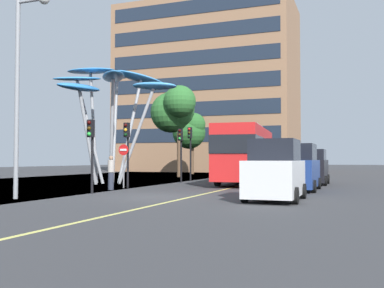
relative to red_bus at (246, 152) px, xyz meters
name	(u,v)px	position (x,y,z in m)	size (l,w,h in m)	color
ground	(141,197)	(-1.88, -11.01, -2.10)	(120.00, 240.00, 0.10)	#38383A
red_bus	(246,152)	(0.00, 0.00, 0.00)	(3.47, 10.49, 3.76)	red
leaf_sculpture	(111,87)	(-8.19, -2.88, 4.20)	(8.49, 8.47, 7.86)	#9EA0A5
traffic_light_kerb_near	(91,140)	(-4.65, -10.54, 0.39)	(0.28, 0.42, 3.37)	black
traffic_light_kerb_far	(127,141)	(-5.10, -6.34, 0.53)	(0.28, 0.42, 3.57)	black
traffic_light_island_mid	(181,144)	(-4.45, -0.10, 0.57)	(0.28, 0.42, 3.62)	black
traffic_light_opposite	(190,142)	(-4.60, 2.11, 0.75)	(0.28, 0.42, 3.88)	black
car_parked_near	(275,172)	(3.79, -10.97, -0.98)	(2.00, 3.87, 2.32)	silver
car_parked_mid	(298,169)	(3.90, -5.05, -0.97)	(1.99, 4.60, 2.33)	navy
car_parked_far	(312,168)	(4.04, 0.65, -1.02)	(1.93, 3.91, 2.18)	black
street_lamp	(24,70)	(-5.63, -13.84, 3.04)	(1.57, 0.44, 8.07)	gray
tree_pavement_near	(174,109)	(-8.77, 9.11, 4.01)	(4.64, 4.47, 8.04)	brown
tree_pavement_far	(190,132)	(-10.21, 16.87, 2.49)	(3.65, 3.88, 6.52)	brown
pedestrian	(111,173)	(-5.13, -7.97, -1.17)	(0.34, 0.34, 1.75)	#2D3342
no_entry_sign	(124,159)	(-5.29, -6.37, -0.46)	(0.60, 0.12, 2.38)	gray
backdrop_building	(208,90)	(-12.04, 28.87, 8.88)	(22.76, 12.68, 21.86)	#936B4C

